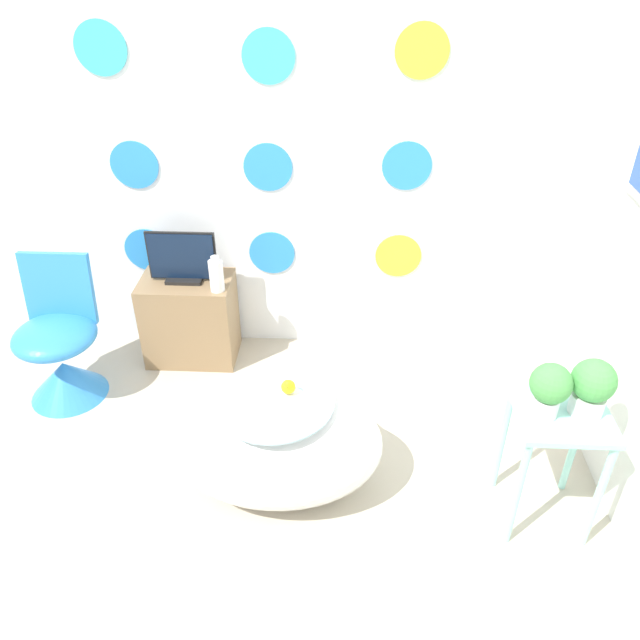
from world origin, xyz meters
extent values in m
plane|color=#BCB29E|center=(0.00, 0.00, 0.00)|extent=(12.00, 12.00, 0.00)
cube|color=white|center=(0.00, 1.83, 1.30)|extent=(4.23, 0.04, 2.60)
cylinder|color=#2D8CE0|center=(-0.72, 1.81, 0.60)|extent=(0.26, 0.01, 0.26)
cylinder|color=#2D8CE0|center=(0.00, 1.81, 0.60)|extent=(0.26, 0.01, 0.26)
cylinder|color=#B2D633|center=(0.72, 1.81, 0.60)|extent=(0.26, 0.01, 0.26)
cylinder|color=#2D8CE0|center=(-0.71, 1.81, 1.10)|extent=(0.26, 0.01, 0.26)
cylinder|color=#2D8CE0|center=(0.00, 1.81, 1.10)|extent=(0.26, 0.01, 0.26)
cylinder|color=#2D8CE0|center=(0.73, 1.81, 1.12)|extent=(0.26, 0.01, 0.26)
cylinder|color=#3DC6D6|center=(-0.78, 1.81, 1.68)|extent=(0.26, 0.01, 0.26)
cylinder|color=#3DC6D6|center=(0.03, 1.81, 1.65)|extent=(0.26, 0.01, 0.26)
cylinder|color=#B2D633|center=(0.76, 1.81, 1.68)|extent=(0.26, 0.01, 0.26)
ellipsoid|color=white|center=(0.14, 0.65, 0.26)|extent=(0.94, 0.63, 0.52)
cylinder|color=#B2DBEA|center=(0.14, 0.65, 0.50)|extent=(0.52, 0.52, 0.01)
sphere|color=yellow|center=(0.19, 0.68, 0.55)|extent=(0.06, 0.06, 0.06)
sphere|color=yellow|center=(0.19, 0.67, 0.57)|extent=(0.04, 0.04, 0.04)
cone|color=orange|center=(0.19, 0.65, 0.57)|extent=(0.02, 0.02, 0.02)
cone|color=#338CE0|center=(-1.08, 1.23, 0.11)|extent=(0.41, 0.41, 0.21)
ellipsoid|color=#338CE0|center=(-1.08, 1.23, 0.38)|extent=(0.43, 0.43, 0.15)
cube|color=#338CE0|center=(-1.08, 1.39, 0.58)|extent=(0.37, 0.09, 0.39)
cube|color=#8E704C|center=(-0.47, 1.62, 0.26)|extent=(0.51, 0.33, 0.51)
cube|color=white|center=(-0.47, 1.46, 0.35)|extent=(0.44, 0.01, 0.14)
cube|color=black|center=(-0.47, 1.62, 0.52)|extent=(0.20, 0.12, 0.02)
cube|color=black|center=(-0.47, 1.63, 0.67)|extent=(0.38, 0.01, 0.28)
cube|color=#0F1E38|center=(-0.47, 1.62, 0.67)|extent=(0.36, 0.01, 0.26)
cylinder|color=white|center=(-0.27, 1.52, 0.60)|extent=(0.08, 0.08, 0.18)
cylinder|color=white|center=(-0.27, 1.52, 0.70)|extent=(0.04, 0.04, 0.03)
cube|color=#99E0D8|center=(1.29, 0.53, 0.58)|extent=(0.37, 0.36, 0.02)
cylinder|color=#99E0D8|center=(1.13, 0.38, 0.28)|extent=(0.03, 0.03, 0.57)
cylinder|color=#99E0D8|center=(1.45, 0.38, 0.28)|extent=(0.03, 0.03, 0.57)
cylinder|color=#99E0D8|center=(1.13, 0.69, 0.28)|extent=(0.03, 0.03, 0.57)
cylinder|color=#99E0D8|center=(1.45, 0.69, 0.28)|extent=(0.03, 0.03, 0.57)
cylinder|color=white|center=(1.21, 0.51, 0.63)|extent=(0.10, 0.10, 0.09)
sphere|color=#4C9E4C|center=(1.21, 0.51, 0.74)|extent=(0.16, 0.16, 0.16)
cylinder|color=white|center=(1.37, 0.54, 0.63)|extent=(0.13, 0.13, 0.08)
sphere|color=#4C9E4C|center=(1.37, 0.54, 0.75)|extent=(0.17, 0.17, 0.17)
camera|label=1|loc=(0.43, -1.35, 2.23)|focal=35.00mm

